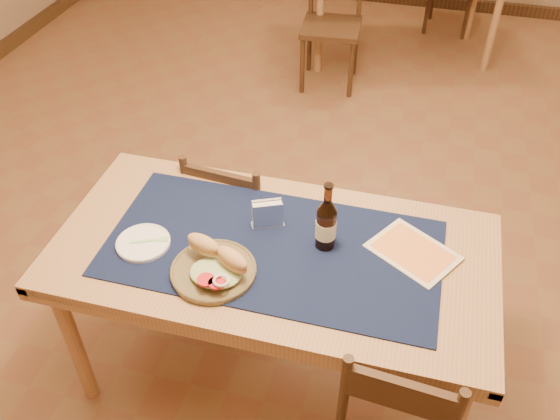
% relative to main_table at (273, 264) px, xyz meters
% --- Properties ---
extents(main_table, '(1.60, 0.80, 0.75)m').
position_rel_main_table_xyz_m(main_table, '(0.00, 0.00, 0.00)').
color(main_table, '#AB7F51').
rests_on(main_table, ground).
extents(placemat, '(1.20, 0.60, 0.01)m').
position_rel_main_table_xyz_m(placemat, '(0.00, 0.00, 0.09)').
color(placemat, '#10193C').
rests_on(placemat, main_table).
extents(baseboard, '(6.00, 7.00, 0.10)m').
position_rel_main_table_xyz_m(baseboard, '(0.00, 0.80, -0.62)').
color(baseboard, '#402B16').
rests_on(baseboard, ground).
extents(chair_main_far, '(0.42, 0.42, 0.83)m').
position_rel_main_table_xyz_m(chair_main_far, '(-0.30, 0.46, -0.24)').
color(chair_main_far, '#402B16').
rests_on(chair_main_far, ground).
extents(chair_back_near, '(0.45, 0.45, 0.90)m').
position_rel_main_table_xyz_m(chair_back_near, '(-0.28, 2.62, -0.20)').
color(chair_back_near, '#402B16').
rests_on(chair_back_near, ground).
extents(sandwich_plate, '(0.30, 0.30, 0.11)m').
position_rel_main_table_xyz_m(sandwich_plate, '(-0.16, -0.17, 0.12)').
color(sandwich_plate, brown).
rests_on(sandwich_plate, placemat).
extents(side_plate, '(0.20, 0.20, 0.02)m').
position_rel_main_table_xyz_m(side_plate, '(-0.46, -0.11, 0.10)').
color(side_plate, white).
rests_on(side_plate, placemat).
extents(fork, '(0.14, 0.07, 0.00)m').
position_rel_main_table_xyz_m(fork, '(-0.43, -0.09, 0.10)').
color(fork, '#93E980').
rests_on(fork, side_plate).
extents(beer_bottle, '(0.07, 0.07, 0.28)m').
position_rel_main_table_xyz_m(beer_bottle, '(0.18, 0.06, 0.19)').
color(beer_bottle, '#44200C').
rests_on(beer_bottle, placemat).
extents(napkin_holder, '(0.13, 0.09, 0.11)m').
position_rel_main_table_xyz_m(napkin_holder, '(-0.05, 0.11, 0.14)').
color(napkin_holder, silver).
rests_on(napkin_holder, placemat).
extents(menu_card, '(0.36, 0.34, 0.01)m').
position_rel_main_table_xyz_m(menu_card, '(0.49, 0.10, 0.09)').
color(menu_card, beige).
rests_on(menu_card, placemat).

